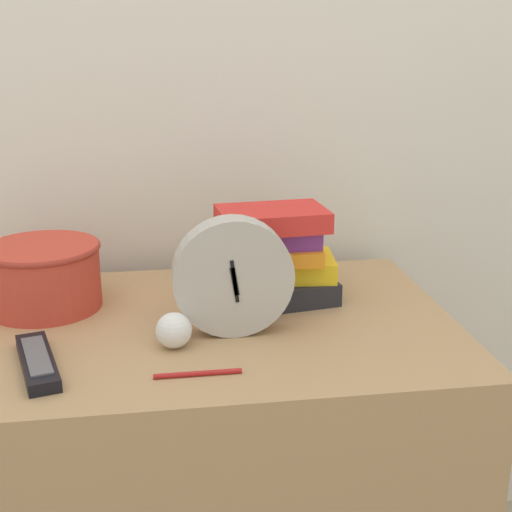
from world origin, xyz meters
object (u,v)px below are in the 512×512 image
book_stack (274,256)px  crumpled_paper_ball (172,330)px  basket (43,274)px  tv_remote (37,362)px  pen (198,374)px  desk_clock (233,277)px

book_stack → crumpled_paper_ball: 0.28m
book_stack → crumpled_paper_ball: (-0.20, -0.19, -0.06)m
basket → crumpled_paper_ball: 0.31m
basket → crumpled_paper_ball: size_ratio=3.62×
tv_remote → pen: size_ratio=1.47×
desk_clock → basket: bearing=152.9°
crumpled_paper_ball → book_stack: bearing=43.3°
desk_clock → tv_remote: size_ratio=1.04×
basket → tv_remote: size_ratio=1.09×
book_stack → tv_remote: book_stack is taller
tv_remote → crumpled_paper_ball: crumpled_paper_ball is taller
desk_clock → tv_remote: desk_clock is taller
desk_clock → crumpled_paper_ball: bearing=-158.6°
desk_clock → basket: 0.37m
desk_clock → pen: bearing=-115.8°
basket → pen: basket is taller
crumpled_paper_ball → pen: bearing=-72.6°
desk_clock → pen: size_ratio=1.53×
desk_clock → basket: (-0.33, 0.17, -0.04)m
crumpled_paper_ball → pen: (0.03, -0.11, -0.03)m
pen → tv_remote: bearing=165.3°
desk_clock → pen: desk_clock is taller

